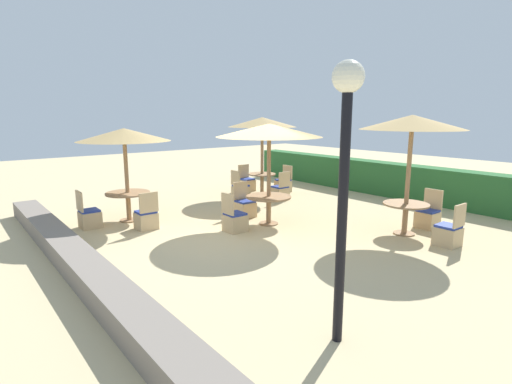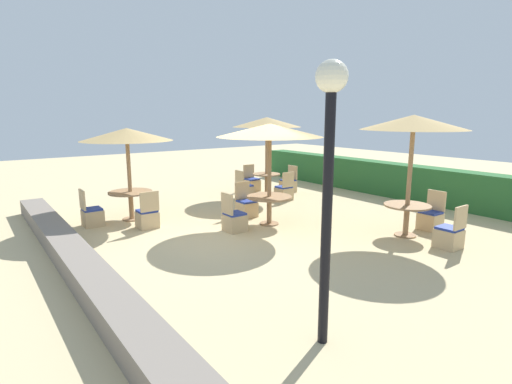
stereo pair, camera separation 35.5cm
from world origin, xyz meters
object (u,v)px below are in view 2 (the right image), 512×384
at_px(round_table_back_left, 267,179).
at_px(patio_chair_back_left_south, 244,190).
at_px(parasol_center, 270,131).
at_px(patio_chair_back_right_north, 431,219).
at_px(round_table_front_left, 131,197).
at_px(parasol_front_left, 127,135).
at_px(patio_chair_front_left_east, 147,217).
at_px(round_table_center, 269,202).
at_px(lamp_post, 329,150).
at_px(patio_chair_center_west, 246,207).
at_px(patio_chair_back_left_north, 288,185).
at_px(patio_chair_back_right_east, 449,236).
at_px(parasol_back_left, 267,123).
at_px(round_table_back_right, 407,212).
at_px(patio_chair_front_left_south, 92,216).
at_px(patio_chair_back_left_west, 252,183).
at_px(parasol_back_right, 414,123).
at_px(patio_chair_center_south, 234,220).
at_px(patio_chair_back_left_east, 284,192).

xyz_separation_m(round_table_back_left, patio_chair_back_left_south, (0.01, -0.92, -0.29)).
relative_size(parasol_center, patio_chair_back_right_north, 2.79).
xyz_separation_m(patio_chair_back_right_north, round_table_front_left, (-5.16, -5.47, 0.34)).
bearing_deg(parasol_front_left, patio_chair_front_left_east, 2.44).
height_order(round_table_center, round_table_back_left, round_table_back_left).
distance_m(lamp_post, round_table_center, 5.58).
height_order(patio_chair_center_west, patio_chair_back_left_north, same).
height_order(patio_chair_back_right_east, patio_chair_front_left_east, same).
height_order(patio_chair_back_right_east, parasol_back_left, parasol_back_left).
bearing_deg(round_table_center, patio_chair_center_west, -178.81).
distance_m(round_table_back_right, patio_chair_back_left_south, 5.59).
xyz_separation_m(lamp_post, patio_chair_back_left_south, (-7.47, 4.02, -2.09)).
xyz_separation_m(parasol_center, patio_chair_front_left_east, (-1.49, -2.59, -2.07)).
xyz_separation_m(parasol_center, patio_chair_back_right_east, (3.64, 1.88, -2.07)).
relative_size(patio_chair_front_left_south, parasol_back_left, 0.35).
height_order(patio_chair_center_west, patio_chair_back_left_west, same).
height_order(parasol_back_right, patio_chair_back_left_south, parasol_back_right).
height_order(patio_chair_front_left_south, parasol_back_left, parasol_back_left).
distance_m(patio_chair_front_left_east, patio_chair_back_left_west, 5.38).
xyz_separation_m(parasol_center, patio_chair_back_left_north, (-2.89, 3.14, -2.07)).
relative_size(patio_chair_back_right_east, round_table_front_left, 0.83).
relative_size(patio_chair_center_south, parasol_back_right, 0.34).
bearing_deg(round_table_back_left, parasol_back_left, 0.00).
xyz_separation_m(lamp_post, patio_chair_center_south, (-4.55, 1.70, -2.09)).
height_order(lamp_post, patio_chair_center_west, lamp_post).
height_order(round_table_back_right, round_table_back_left, round_table_back_left).
distance_m(patio_chair_center_south, parasol_back_left, 4.88).
bearing_deg(parasol_center, parasol_back_left, 143.21).
bearing_deg(lamp_post, patio_chair_center_west, 153.74).
distance_m(round_table_back_left, patio_chair_back_left_south, 0.97).
relative_size(patio_chair_front_left_east, patio_chair_back_left_south, 1.00).
relative_size(round_table_front_left, patio_chair_front_left_south, 1.20).
bearing_deg(patio_chair_front_left_south, patio_chair_back_left_south, 95.34).
relative_size(patio_chair_back_right_east, patio_chair_back_left_north, 1.00).
xyz_separation_m(parasol_center, parasol_front_left, (-2.50, -2.63, -0.13)).
xyz_separation_m(round_table_front_left, patio_chair_front_left_south, (0.02, -1.00, -0.34)).
bearing_deg(patio_chair_back_right_east, patio_chair_back_right_north, 45.51).
distance_m(round_table_center, patio_chair_back_right_east, 4.11).
height_order(patio_chair_front_left_east, round_table_back_left, patio_chair_front_left_east).
bearing_deg(patio_chair_back_left_south, round_table_back_right, 6.47).
bearing_deg(patio_chair_back_right_east, patio_chair_back_left_north, 79.02).
xyz_separation_m(patio_chair_center_south, round_table_back_left, (-2.93, 3.24, 0.29)).
relative_size(lamp_post, patio_chair_back_left_south, 3.57).
relative_size(round_table_back_right, patio_chair_back_left_east, 1.10).
bearing_deg(patio_chair_back_left_east, round_table_back_left, 87.38).
distance_m(round_table_center, parasol_back_right, 3.78).
bearing_deg(round_table_center, parasol_back_right, 36.19).
bearing_deg(parasol_front_left, patio_chair_back_left_south, 96.40).
height_order(patio_chair_center_south, patio_chair_back_left_south, same).
bearing_deg(parasol_back_right, parasol_back_left, 176.96).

